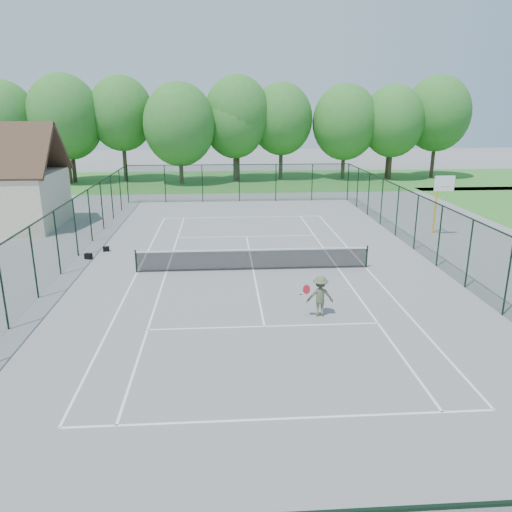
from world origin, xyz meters
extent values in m
plane|color=gray|center=(0.00, 0.00, 0.00)|extent=(140.00, 140.00, 0.00)
cube|color=#3B842F|center=(0.00, 30.00, 0.01)|extent=(80.00, 16.00, 0.01)
cube|color=white|center=(0.00, 11.88, 0.00)|extent=(10.97, 0.08, 0.01)
cube|color=white|center=(0.00, -11.88, 0.00)|extent=(10.97, 0.08, 0.01)
cube|color=white|center=(0.00, 6.40, 0.00)|extent=(8.23, 0.08, 0.01)
cube|color=white|center=(0.00, -6.40, 0.00)|extent=(8.23, 0.08, 0.01)
cube|color=white|center=(5.49, 0.00, 0.00)|extent=(0.08, 23.77, 0.01)
cube|color=white|center=(-5.49, 0.00, 0.00)|extent=(0.08, 23.77, 0.01)
cube|color=white|center=(4.12, 0.00, 0.00)|extent=(0.08, 23.77, 0.01)
cube|color=white|center=(-4.12, 0.00, 0.00)|extent=(0.08, 23.77, 0.01)
cube|color=white|center=(0.00, 0.00, 0.00)|extent=(0.08, 12.80, 0.01)
cylinder|color=black|center=(-5.50, 0.00, 0.55)|extent=(0.08, 0.08, 1.10)
cylinder|color=black|center=(5.50, 0.00, 0.55)|extent=(0.08, 0.08, 1.10)
cube|color=black|center=(0.00, 0.00, 0.50)|extent=(11.00, 0.02, 0.96)
cube|color=white|center=(0.00, 0.00, 1.00)|extent=(11.00, 0.05, 0.07)
cube|color=#15341C|center=(0.00, 18.00, 1.50)|extent=(18.00, 0.02, 3.00)
cube|color=#15341C|center=(9.00, 0.00, 1.50)|extent=(0.02, 36.00, 3.00)
cube|color=#15341C|center=(-9.00, 0.00, 1.50)|extent=(0.02, 36.00, 3.00)
cube|color=black|center=(0.00, 18.00, 3.00)|extent=(18.00, 0.05, 0.05)
cube|color=black|center=(0.00, -18.00, 3.00)|extent=(18.00, 0.05, 0.05)
cube|color=black|center=(9.00, 0.00, 3.00)|extent=(0.05, 36.00, 0.05)
cube|color=black|center=(-9.00, 0.00, 3.00)|extent=(0.05, 36.00, 0.05)
cylinder|color=#483426|center=(-16.50, 30.00, 2.10)|extent=(0.40, 0.40, 4.20)
ellipsoid|color=#398230|center=(-16.50, 30.00, 6.00)|extent=(6.40, 6.40, 7.40)
cylinder|color=#483426|center=(0.00, 30.00, 2.10)|extent=(0.40, 0.40, 4.20)
ellipsoid|color=#398230|center=(0.00, 30.00, 6.00)|extent=(6.40, 6.40, 7.40)
cylinder|color=#483426|center=(16.50, 30.00, 2.10)|extent=(0.40, 0.40, 4.20)
ellipsoid|color=#398230|center=(16.50, 30.00, 6.00)|extent=(6.40, 6.40, 7.40)
cylinder|color=yellow|center=(11.54, 6.51, 1.75)|extent=(0.12, 0.12, 3.50)
cube|color=yellow|center=(11.54, 6.06, 3.35)|extent=(0.08, 0.90, 0.08)
cube|color=white|center=(11.54, 5.61, 3.20)|extent=(1.20, 0.05, 0.90)
torus|color=#EC6006|center=(11.54, 5.38, 3.05)|extent=(0.48, 0.48, 0.02)
cube|color=black|center=(-8.32, 2.37, 0.14)|extent=(0.42, 0.34, 0.29)
cube|color=black|center=(-7.72, 3.74, 0.13)|extent=(0.37, 0.27, 0.26)
imported|color=#565C41|center=(2.14, -5.54, 0.77)|extent=(1.02, 0.61, 1.55)
sphere|color=#D1D539|center=(3.25, -5.14, 0.86)|extent=(0.07, 0.07, 0.07)
camera|label=1|loc=(-1.41, -22.60, 7.52)|focal=35.00mm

